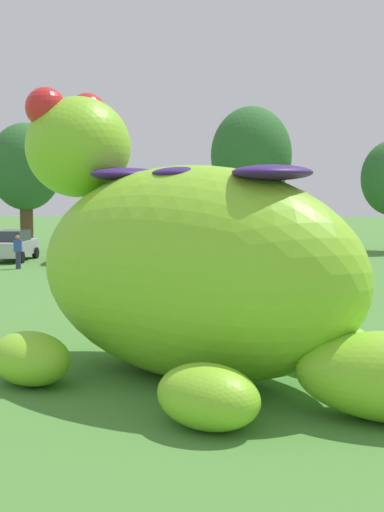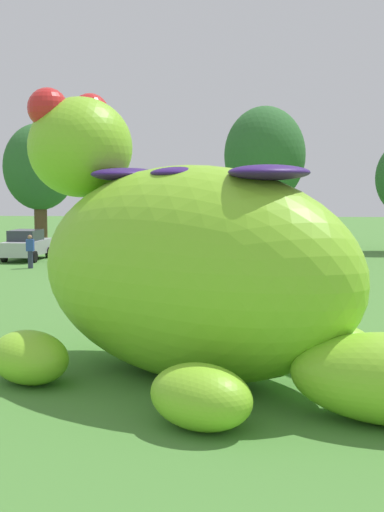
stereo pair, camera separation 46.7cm
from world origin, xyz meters
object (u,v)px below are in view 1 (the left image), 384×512
car_blue (137,247)px  spectator_near_inflatable (18,252)px  car_silver (13,245)px  car_black (73,246)px  car_white (201,247)px  spectator_mid_field (262,264)px  giant_inflatable_creature (191,269)px

car_blue → spectator_near_inflatable: size_ratio=2.40×
car_silver → car_black: size_ratio=1.00×
car_silver → car_white: (10.57, -0.68, 0.00)m
car_black → spectator_mid_field: bearing=-40.7°
giant_inflatable_creature → car_white: size_ratio=3.00×
car_silver → giant_inflatable_creature: bearing=-65.0°
spectator_mid_field → spectator_near_inflatable: bearing=157.2°
giant_inflatable_creature → car_silver: size_ratio=2.96×
car_silver → spectator_mid_field: car_silver is taller
car_blue → spectator_mid_field: 10.05m
spectator_mid_field → giant_inflatable_creature: bearing=-99.6°
giant_inflatable_creature → car_blue: size_ratio=3.01×
giant_inflatable_creature → car_silver: 25.91m
car_silver → car_blue: bearing=-8.5°
car_blue → spectator_mid_field: bearing=-51.3°
car_silver → car_black: same height
giant_inflatable_creature → spectator_near_inflatable: giant_inflatable_creature is taller
giant_inflatable_creature → spectator_mid_field: (2.47, 14.55, -1.53)m
giant_inflatable_creature → spectator_mid_field: bearing=80.4°
car_silver → car_black: bearing=-5.9°
car_black → spectator_mid_field: car_black is taller
spectator_mid_field → car_black: bearing=139.3°
giant_inflatable_creature → car_blue: giant_inflatable_creature is taller
car_white → spectator_near_inflatable: size_ratio=2.41×
spectator_mid_field → car_blue: bearing=128.7°
car_black → car_blue: bearing=-10.9°
car_blue → car_white: bearing=6.2°
car_silver → car_white: same height
car_silver → car_black: 3.48m
car_blue → spectator_near_inflatable: car_blue is taller
spectator_near_inflatable → car_blue: bearing=26.1°
car_silver → spectator_near_inflatable: size_ratio=2.44×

